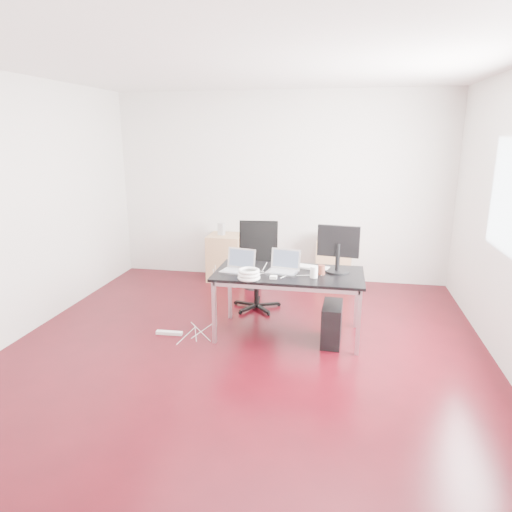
% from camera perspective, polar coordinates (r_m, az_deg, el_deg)
% --- Properties ---
extents(room_shell, '(5.00, 5.00, 5.00)m').
position_cam_1_polar(room_shell, '(4.49, -0.84, 5.02)').
color(room_shell, '#36060C').
rests_on(room_shell, ground).
extents(desk, '(1.60, 0.80, 0.73)m').
position_cam_1_polar(desk, '(4.97, 4.12, -2.65)').
color(desk, black).
rests_on(desk, ground).
extents(office_chair, '(0.52, 0.54, 1.08)m').
position_cam_1_polar(office_chair, '(5.84, 0.15, -0.65)').
color(office_chair, black).
rests_on(office_chair, ground).
extents(filing_cabinet_left, '(0.50, 0.50, 0.70)m').
position_cam_1_polar(filing_cabinet_left, '(7.03, -3.82, -0.14)').
color(filing_cabinet_left, tan).
rests_on(filing_cabinet_left, ground).
extents(filing_cabinet_right, '(0.50, 0.50, 0.70)m').
position_cam_1_polar(filing_cabinet_right, '(6.81, 9.67, -0.80)').
color(filing_cabinet_right, tan).
rests_on(filing_cabinet_right, ground).
extents(pc_tower, '(0.22, 0.46, 0.44)m').
position_cam_1_polar(pc_tower, '(5.00, 9.45, -8.33)').
color(pc_tower, black).
rests_on(pc_tower, ground).
extents(wastebasket, '(0.29, 0.29, 0.28)m').
position_cam_1_polar(wastebasket, '(6.64, -0.41, -2.89)').
color(wastebasket, black).
rests_on(wastebasket, ground).
extents(power_strip, '(0.30, 0.07, 0.04)m').
position_cam_1_polar(power_strip, '(5.29, -10.79, -9.42)').
color(power_strip, white).
rests_on(power_strip, ground).
extents(laptop_left, '(0.38, 0.32, 0.23)m').
position_cam_1_polar(laptop_left, '(4.99, -2.19, -1.25)').
color(laptop_left, silver).
rests_on(laptop_left, desk).
extents(laptop_right, '(0.37, 0.31, 0.23)m').
position_cam_1_polar(laptop_right, '(4.97, 3.47, -1.34)').
color(laptop_right, silver).
rests_on(laptop_right, desk).
extents(monitor, '(0.45, 0.26, 0.51)m').
position_cam_1_polar(monitor, '(4.98, 10.24, 1.20)').
color(monitor, black).
rests_on(monitor, desk).
extents(keyboard, '(0.46, 0.24, 0.02)m').
position_cam_1_polar(keyboard, '(5.14, 6.70, -1.39)').
color(keyboard, white).
rests_on(keyboard, desk).
extents(cup_white, '(0.09, 0.09, 0.12)m').
position_cam_1_polar(cup_white, '(4.79, 7.25, -1.99)').
color(cup_white, white).
rests_on(cup_white, desk).
extents(cup_brown, '(0.08, 0.08, 0.10)m').
position_cam_1_polar(cup_brown, '(4.91, 8.17, -1.72)').
color(cup_brown, brown).
rests_on(cup_brown, desk).
extents(cable_coil, '(0.24, 0.24, 0.11)m').
position_cam_1_polar(cable_coil, '(4.71, -0.90, -2.29)').
color(cable_coil, white).
rests_on(cable_coil, desk).
extents(power_adapter, '(0.07, 0.07, 0.03)m').
position_cam_1_polar(power_adapter, '(4.74, 2.19, -2.66)').
color(power_adapter, white).
rests_on(power_adapter, desk).
extents(speaker, '(0.11, 0.10, 0.18)m').
position_cam_1_polar(speaker, '(6.93, -4.35, 3.38)').
color(speaker, '#9E9E9E').
rests_on(speaker, filing_cabinet_left).
extents(navy_garment, '(0.32, 0.27, 0.09)m').
position_cam_1_polar(navy_garment, '(6.67, 9.23, 2.37)').
color(navy_garment, black).
rests_on(navy_garment, filing_cabinet_right).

